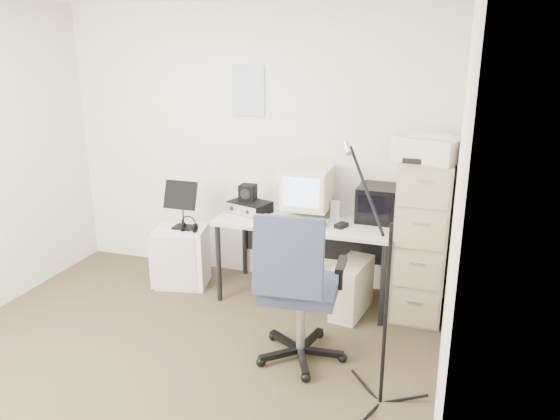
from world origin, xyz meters
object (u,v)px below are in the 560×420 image
(office_chair, at_px, (301,286))
(filing_cabinet, at_px, (422,239))
(side_cart, at_px, (182,256))
(desk, at_px, (307,258))

(office_chair, bearing_deg, filing_cabinet, 47.82)
(office_chair, distance_m, side_cart, 1.63)
(desk, xyz_separation_m, side_cart, (-1.16, -0.10, -0.09))
(office_chair, relative_size, side_cart, 2.03)
(office_chair, bearing_deg, desk, 97.98)
(side_cart, bearing_deg, desk, -7.68)
(desk, height_order, side_cart, desk)
(filing_cabinet, height_order, office_chair, filing_cabinet)
(desk, distance_m, side_cart, 1.17)
(filing_cabinet, xyz_separation_m, desk, (-0.95, -0.03, -0.29))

